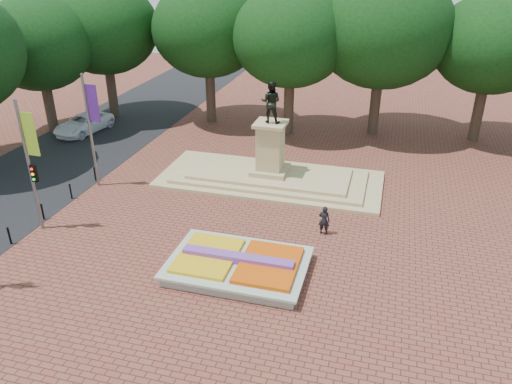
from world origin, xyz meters
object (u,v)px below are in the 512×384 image
flower_bed (238,265)px  van (84,124)px  monument (270,168)px  pedestrian (324,220)px

flower_bed → van: 23.13m
monument → pedestrian: bearing=-52.5°
monument → pedestrian: monument is taller
flower_bed → monument: 10.07m
van → pedestrian: 23.40m
monument → van: (-16.61, 4.97, -0.16)m
van → pedestrian: (20.89, -10.54, 0.08)m
flower_bed → monument: size_ratio=0.45×
monument → van: 17.34m
monument → flower_bed: bearing=-84.1°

